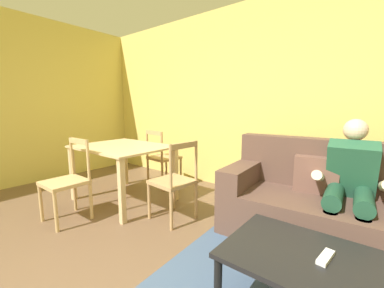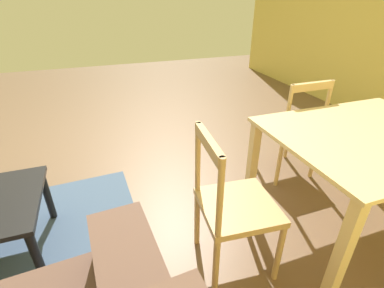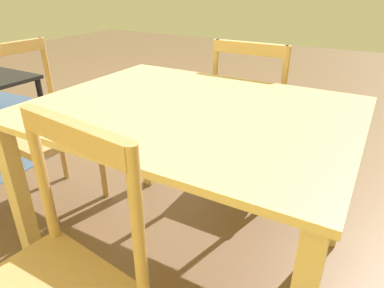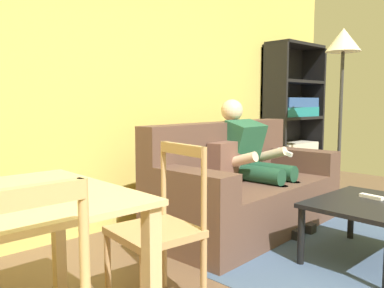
# 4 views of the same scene
# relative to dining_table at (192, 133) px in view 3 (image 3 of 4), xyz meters

# --- Properties ---
(ground_plane) EXTENTS (8.77, 8.77, 0.00)m
(ground_plane) POSITION_rel_dining_table_xyz_m (1.48, -1.61, -0.65)
(ground_plane) COLOR brown
(dining_table) EXTENTS (1.23, 0.96, 0.76)m
(dining_table) POSITION_rel_dining_table_xyz_m (0.00, 0.00, 0.00)
(dining_table) COLOR #D1B27F
(dining_table) RESTS_ON ground_plane
(dining_chair_facing_couch) EXTENTS (0.45, 0.45, 0.91)m
(dining_chair_facing_couch) POSITION_rel_dining_table_xyz_m (0.94, -0.00, -0.20)
(dining_chair_facing_couch) COLOR tan
(dining_chair_facing_couch) RESTS_ON ground_plane
(dining_chair_by_doorway) EXTENTS (0.42, 0.42, 0.92)m
(dining_chair_by_doorway) POSITION_rel_dining_table_xyz_m (-0.00, -0.75, -0.20)
(dining_chair_by_doorway) COLOR tan
(dining_chair_by_doorway) RESTS_ON ground_plane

